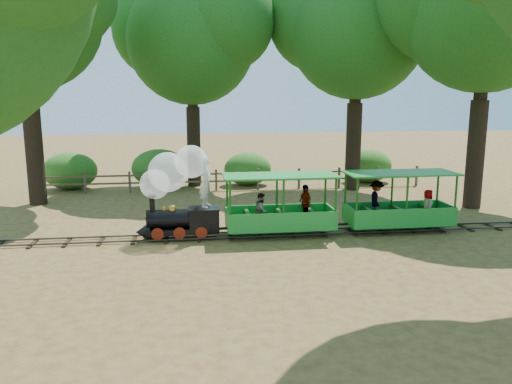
{
  "coord_description": "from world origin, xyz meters",
  "views": [
    {
      "loc": [
        -2.23,
        -15.3,
        4.42
      ],
      "look_at": [
        -0.11,
        0.5,
        1.34
      ],
      "focal_mm": 35.0,
      "sensor_mm": 36.0,
      "label": 1
    }
  ],
  "objects": [
    {
      "name": "carriage_front",
      "position": [
        0.65,
        0.0,
        0.78
      ],
      "size": [
        3.61,
        1.47,
        1.87
      ],
      "color": "green",
      "rests_on": "track"
    },
    {
      "name": "carriage_rear",
      "position": [
        4.49,
        0.03,
        0.81
      ],
      "size": [
        3.61,
        1.47,
        1.87
      ],
      "color": "green",
      "rests_on": "track"
    },
    {
      "name": "oak_nw",
      "position": [
        -8.53,
        6.08,
        7.91
      ],
      "size": [
        7.63,
        6.71,
        10.67
      ],
      "color": "#2D2116",
      "rests_on": "ground"
    },
    {
      "name": "shrub_mid_e",
      "position": [
        0.66,
        9.3,
        0.82
      ],
      "size": [
        2.37,
        1.83,
        1.64
      ],
      "primitive_type": "ellipsoid",
      "color": "#2D6B1E",
      "rests_on": "ground"
    },
    {
      "name": "oak_nc",
      "position": [
        -2.03,
        9.58,
        7.35
      ],
      "size": [
        7.68,
        6.76,
        10.12
      ],
      "color": "#2D2116",
      "rests_on": "ground"
    },
    {
      "name": "locomotive",
      "position": [
        -2.66,
        0.08,
        1.69
      ],
      "size": [
        2.61,
        1.23,
        3.0
      ],
      "color": "black",
      "rests_on": "ground"
    },
    {
      "name": "oak_ne",
      "position": [
        5.47,
        7.59,
        7.7
      ],
      "size": [
        7.87,
        6.93,
        10.53
      ],
      "color": "#2D2116",
      "rests_on": "ground"
    },
    {
      "name": "oak_e",
      "position": [
        8.97,
        3.08,
        7.95
      ],
      "size": [
        7.82,
        6.88,
        10.76
      ],
      "color": "#2D2116",
      "rests_on": "ground"
    },
    {
      "name": "track",
      "position": [
        0.0,
        0.0,
        0.07
      ],
      "size": [
        22.0,
        1.0,
        0.1
      ],
      "color": "#3F3D3A",
      "rests_on": "ground"
    },
    {
      "name": "shrub_west",
      "position": [
        -7.92,
        9.3,
        0.89
      ],
      "size": [
        2.57,
        1.98,
        1.78
      ],
      "primitive_type": "ellipsoid",
      "color": "#2D6B1E",
      "rests_on": "ground"
    },
    {
      "name": "ground",
      "position": [
        0.0,
        0.0,
        0.0
      ],
      "size": [
        90.0,
        90.0,
        0.0
      ],
      "primitive_type": "plane",
      "color": "olive",
      "rests_on": "ground"
    },
    {
      "name": "shrub_east",
      "position": [
        6.94,
        9.3,
        0.85
      ],
      "size": [
        2.46,
        1.89,
        1.7
      ],
      "primitive_type": "ellipsoid",
      "color": "#2D6B1E",
      "rests_on": "ground"
    },
    {
      "name": "fence",
      "position": [
        0.0,
        8.0,
        0.58
      ],
      "size": [
        18.1,
        0.1,
        1.0
      ],
      "color": "brown",
      "rests_on": "ground"
    },
    {
      "name": "shrub_mid_w",
      "position": [
        -3.7,
        9.3,
        0.94
      ],
      "size": [
        2.71,
        2.08,
        1.88
      ],
      "primitive_type": "ellipsoid",
      "color": "#2D6B1E",
      "rests_on": "ground"
    }
  ]
}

